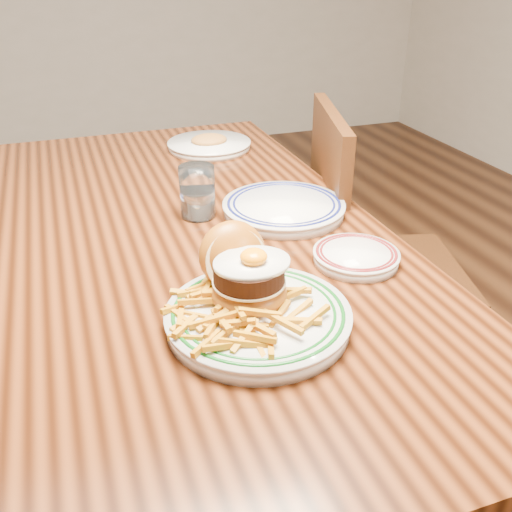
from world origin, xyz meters
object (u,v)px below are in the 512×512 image
object	(u,v)px
main_plate	(254,300)
table	(188,265)
side_plate	(356,256)
chair_right	(365,259)

from	to	relation	value
main_plate	table	bearing A→B (deg)	90.22
table	side_plate	xyz separation A→B (m)	(0.28, -0.25, 0.10)
side_plate	main_plate	bearing A→B (deg)	-170.31
table	main_plate	size ratio (longest dim) A/B	5.07
table	side_plate	size ratio (longest dim) A/B	9.45
main_plate	side_plate	world-z (taller)	main_plate
table	main_plate	bearing A→B (deg)	-85.68
main_plate	side_plate	bearing A→B (deg)	21.27
chair_right	table	bearing A→B (deg)	31.36
table	chair_right	size ratio (longest dim) A/B	1.72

